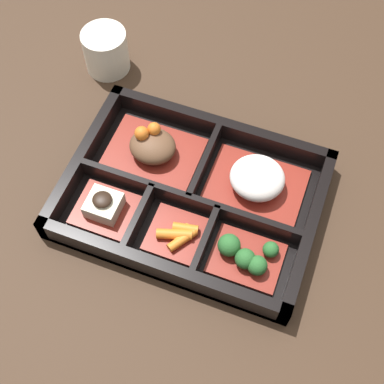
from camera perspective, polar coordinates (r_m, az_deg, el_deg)
ground_plane at (r=0.71m, az=0.00°, el=-1.00°), size 3.00×3.00×0.00m
bento_base at (r=0.71m, az=0.00°, el=-0.80°), size 0.33×0.24×0.01m
bento_rim at (r=0.69m, az=-0.13°, el=-0.46°), size 0.33×0.24×0.04m
bowl_stew at (r=0.73m, az=-4.23°, el=4.74°), size 0.13×0.10×0.05m
bowl_rice at (r=0.70m, az=6.93°, el=1.28°), size 0.13×0.10×0.04m
bowl_tofu at (r=0.69m, az=-9.34°, el=-1.55°), size 0.08×0.07×0.03m
bowl_carrots at (r=0.67m, az=-1.72°, el=-4.48°), size 0.07×0.07×0.02m
bowl_greens at (r=0.66m, az=5.76°, el=-6.76°), size 0.09×0.07×0.03m
tea_cup at (r=0.84m, az=-9.18°, el=14.71°), size 0.07×0.07×0.07m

